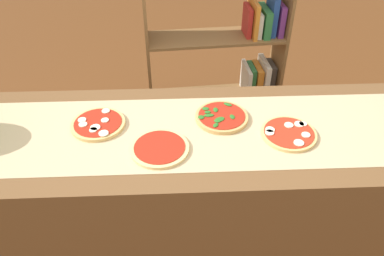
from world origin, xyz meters
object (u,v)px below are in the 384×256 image
Objects in this scene: pizza_plain_1 at (160,148)px; bookshelf at (232,76)px; pizza_mozzarella_0 at (98,124)px; pizza_spinach_2 at (221,117)px; pizza_mozzarella_3 at (289,133)px.

pizza_plain_1 is 1.25m from bookshelf.
bookshelf is at bearing 50.43° from pizza_mozzarella_0.
pizza_plain_1 is 0.36m from pizza_spinach_2.
bookshelf is at bearing 95.82° from pizza_mozzarella_3.
pizza_spinach_2 reaches higher than pizza_mozzarella_0.
pizza_spinach_2 is 0.32m from pizza_mozzarella_3.
bookshelf reaches higher than pizza_plain_1.
pizza_mozzarella_0 reaches higher than pizza_plain_1.
pizza_mozzarella_0 is at bearing -177.27° from pizza_spinach_2.
pizza_plain_1 is 1.02× the size of pizza_mozzarella_3.
pizza_mozzarella_3 is (0.29, -0.13, -0.00)m from pizza_spinach_2.
bookshelf is (0.48, 1.11, -0.30)m from pizza_plain_1.
bookshelf is at bearing 66.77° from pizza_plain_1.
pizza_mozzarella_3 is 1.09m from bookshelf.
pizza_mozzarella_0 is at bearing -129.57° from bookshelf.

